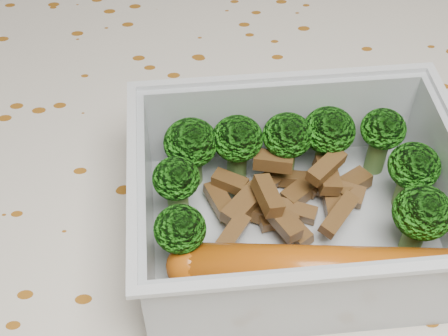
{
  "coord_description": "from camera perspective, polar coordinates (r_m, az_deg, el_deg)",
  "views": [
    {
      "loc": [
        -0.01,
        -0.26,
        1.06
      ],
      "look_at": [
        0.01,
        -0.01,
        0.78
      ],
      "focal_mm": 50.0,
      "sensor_mm": 36.0,
      "label": 1
    }
  ],
  "objects": [
    {
      "name": "dining_table",
      "position": [
        0.47,
        -0.96,
        -8.43
      ],
      "size": [
        1.4,
        0.9,
        0.75
      ],
      "color": "brown",
      "rests_on": "ground"
    },
    {
      "name": "tablecloth",
      "position": [
        0.43,
        -1.05,
        -4.72
      ],
      "size": [
        1.46,
        0.96,
        0.19
      ],
      "color": "silver",
      "rests_on": "dining_table"
    },
    {
      "name": "lunch_container",
      "position": [
        0.36,
        6.73,
        -3.85
      ],
      "size": [
        0.19,
        0.15,
        0.06
      ],
      "color": "silver",
      "rests_on": "tablecloth"
    },
    {
      "name": "broccoli_florets",
      "position": [
        0.37,
        6.45,
        0.44
      ],
      "size": [
        0.16,
        0.1,
        0.05
      ],
      "color": "#608C3F",
      "rests_on": "lunch_container"
    },
    {
      "name": "meat_pile",
      "position": [
        0.37,
        6.19,
        -2.54
      ],
      "size": [
        0.11,
        0.08,
        0.03
      ],
      "color": "brown",
      "rests_on": "lunch_container"
    },
    {
      "name": "sausage",
      "position": [
        0.34,
        8.58,
        -9.15
      ],
      "size": [
        0.16,
        0.04,
        0.03
      ],
      "color": "#B34F0D",
      "rests_on": "lunch_container"
    }
  ]
}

